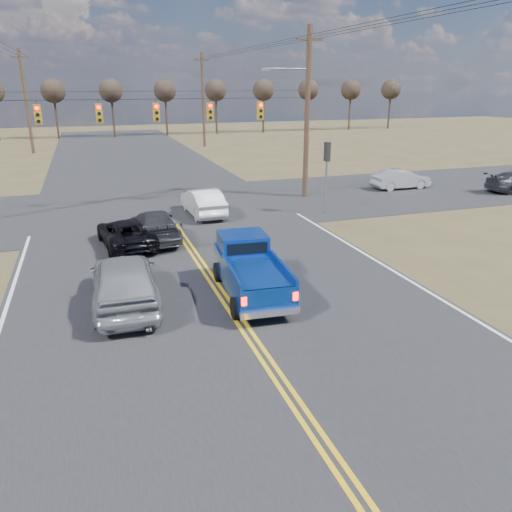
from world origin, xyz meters
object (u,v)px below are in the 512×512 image
object	(u,v)px
black_suv	(126,233)
dgrey_car_queue	(154,225)
silver_suv	(124,280)
cross_car_east_near	(401,179)
pickup_truck	(250,270)
white_car_queue	(203,202)

from	to	relation	value
black_suv	dgrey_car_queue	distance (m)	1.45
silver_suv	cross_car_east_near	size ratio (longest dim) A/B	1.27
pickup_truck	dgrey_car_queue	size ratio (longest dim) A/B	1.07
silver_suv	cross_car_east_near	distance (m)	23.54
pickup_truck	black_suv	size ratio (longest dim) A/B	1.14
dgrey_car_queue	black_suv	bearing A→B (deg)	22.75
pickup_truck	cross_car_east_near	xyz separation A→B (m)	(15.24, 13.83, -0.23)
pickup_truck	dgrey_car_queue	distance (m)	7.68
silver_suv	dgrey_car_queue	xyz separation A→B (m)	(1.87, 6.95, -0.19)
pickup_truck	white_car_queue	xyz separation A→B (m)	(0.92, 11.12, -0.16)
cross_car_east_near	pickup_truck	bearing A→B (deg)	131.77
pickup_truck	white_car_queue	distance (m)	11.16
silver_suv	cross_car_east_near	world-z (taller)	silver_suv
pickup_truck	dgrey_car_queue	world-z (taller)	pickup_truck
silver_suv	black_suv	distance (m)	6.37
dgrey_car_queue	silver_suv	bearing A→B (deg)	72.75
silver_suv	cross_car_east_near	xyz separation A→B (m)	(19.33, 13.43, -0.21)
silver_suv	black_suv	xyz separation A→B (m)	(0.55, 6.34, -0.26)
pickup_truck	cross_car_east_near	world-z (taller)	pickup_truck
dgrey_car_queue	cross_car_east_near	size ratio (longest dim) A/B	1.16
silver_suv	white_car_queue	size ratio (longest dim) A/B	1.15
black_suv	white_car_queue	distance (m)	6.25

